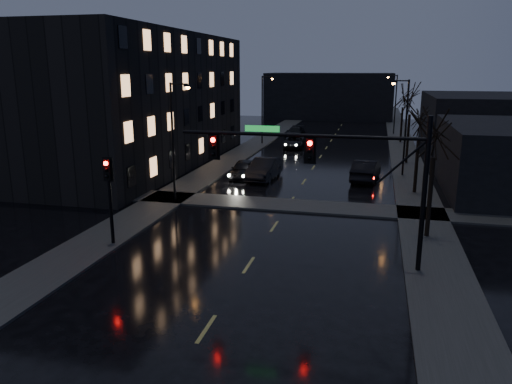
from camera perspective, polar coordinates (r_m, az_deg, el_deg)
The scene contains 22 objects.
ground at distance 16.68m, azimuth -8.06°, elevation -18.50°, with size 160.00×160.00×0.00m, color black.
sidewalk_left at distance 50.76m, azimuth -2.59°, elevation 3.95°, with size 3.00×140.00×0.12m, color #2D2D2B.
sidewalk_right at distance 48.92m, azimuth 16.94°, elevation 2.97°, with size 3.00×140.00×0.12m, color #2D2D2B.
sidewalk_cross at distance 33.18m, azimuth 3.65°, elevation -1.51°, with size 40.00×3.00×0.12m, color #2D2D2B.
apartment_block at distance 48.36m, azimuth -13.66°, elevation 10.17°, with size 12.00×30.00×12.00m, color black.
commercial_right_far at distance 62.38m, azimuth 24.38°, elevation 7.34°, with size 12.00×18.00×6.00m, color black.
far_block at distance 91.53m, azimuth 8.39°, elevation 10.80°, with size 22.00×10.00×8.00m, color black.
signal_mast at distance 22.43m, azimuth 9.33°, elevation 3.40°, with size 11.11×0.41×7.00m.
signal_pole_left at distance 26.19m, azimuth -16.43°, elevation 0.38°, with size 0.35×0.41×4.53m.
tree_near at distance 27.31m, azimuth 19.92°, elevation 7.50°, with size 3.52×3.52×8.08m.
tree_mid_a at distance 37.26m, azimuth 18.29°, elevation 8.55°, with size 3.30×3.30×7.58m.
tree_mid_b at distance 49.15m, azimuth 17.31°, elevation 10.70°, with size 3.74×3.74×8.59m.
tree_far at distance 63.14m, azimuth 16.53°, elevation 10.86°, with size 3.43×3.43×7.88m.
streetlight_l_near at distance 33.88m, azimuth -9.20°, elevation 6.80°, with size 1.53×0.28×8.00m.
streetlight_l_far at distance 59.59m, azimuth 0.92°, elevation 10.03°, with size 1.53×0.28×8.00m.
streetlight_r_mid at distance 43.26m, azimuth 16.51°, elevation 7.95°, with size 1.53×0.28×8.00m.
streetlight_r_far at distance 71.16m, azimuth 15.51°, elevation 10.18°, with size 1.53×0.28×8.00m.
oncoming_car_a at distance 41.39m, azimuth -1.47°, elevation 2.62°, with size 1.76×4.37×1.49m, color black.
oncoming_car_b at distance 40.97m, azimuth 0.96°, elevation 2.66°, with size 1.82×5.22×1.72m, color black.
oncoming_car_c at distance 57.45m, azimuth 4.37°, elevation 5.72°, with size 2.23×4.83×1.34m, color black.
oncoming_car_d at distance 65.61m, azimuth 4.50°, elevation 6.80°, with size 2.01×4.95×1.44m, color black.
lead_car at distance 41.37m, azimuth 12.46°, elevation 2.45°, with size 1.82×5.22×1.72m, color black.
Camera 1 is at (5.41, -13.01, 8.93)m, focal length 35.00 mm.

